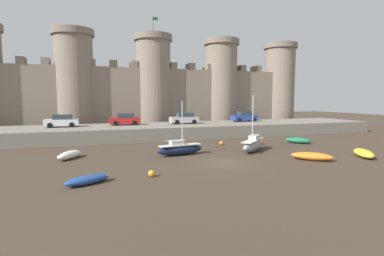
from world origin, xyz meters
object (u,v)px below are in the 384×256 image
rowboat_foreground_left (88,179)px  rowboat_foreground_right (364,153)px  rowboat_midflat_right (312,156)px  mooring_buoy_mid_mud (152,173)px  sailboat_foreground_centre (253,145)px  mooring_buoy_off_centre (221,143)px  rowboat_near_channel_left (70,155)px  car_quay_centre_west (244,117)px  rowboat_midflat_left (298,140)px  mooring_buoy_near_shore (261,142)px  car_quay_west (125,119)px  sailboat_near_channel_right (180,149)px  car_quay_centre_east (184,118)px  car_quay_east (62,121)px

rowboat_foreground_left → rowboat_foreground_right: bearing=2.7°
rowboat_midflat_right → mooring_buoy_mid_mud: rowboat_midflat_right is taller
rowboat_midflat_right → mooring_buoy_mid_mud: 14.31m
sailboat_foreground_centre → mooring_buoy_off_centre: (-1.52, 4.42, -0.42)m
rowboat_near_channel_left → car_quay_centre_west: (25.27, 14.28, 2.10)m
rowboat_midflat_left → mooring_buoy_near_shore: bearing=169.5°
rowboat_near_channel_left → sailboat_foreground_centre: sailboat_foreground_centre is taller
rowboat_midflat_right → car_quay_west: car_quay_west is taller
sailboat_foreground_centre → sailboat_near_channel_right: size_ratio=1.11×
rowboat_near_channel_left → car_quay_west: size_ratio=0.79×
rowboat_foreground_left → rowboat_foreground_right: (23.91, 1.14, 0.06)m
mooring_buoy_mid_mud → sailboat_foreground_centre: bearing=29.5°
sailboat_foreground_centre → car_quay_centre_west: sailboat_foreground_centre is taller
car_quay_west → car_quay_centre_east: bearing=-4.6°
mooring_buoy_off_centre → rowboat_foreground_right: bearing=-47.6°
sailboat_near_channel_right → rowboat_midflat_right: bearing=-30.1°
rowboat_near_channel_left → rowboat_foreground_left: (1.58, -8.93, -0.06)m
rowboat_foreground_left → rowboat_midflat_left: 25.64m
rowboat_near_channel_left → rowboat_foreground_right: bearing=-17.0°
rowboat_midflat_right → car_quay_west: size_ratio=0.83×
sailboat_foreground_centre → mooring_buoy_off_centre: size_ratio=11.21×
rowboat_midflat_left → mooring_buoy_off_centre: size_ratio=5.87×
car_quay_centre_east → mooring_buoy_mid_mud: bearing=-112.8°
sailboat_near_channel_right → mooring_buoy_near_shore: bearing=17.1°
rowboat_midflat_right → mooring_buoy_near_shore: 9.32m
car_quay_west → car_quay_centre_west: 18.89m
sailboat_near_channel_right → car_quay_centre_west: (15.49, 15.83, 1.86)m
mooring_buoy_mid_mud → rowboat_near_channel_left: bearing=124.1°
sailboat_foreground_centre → rowboat_midflat_right: (2.50, -5.68, -0.31)m
rowboat_near_channel_left → sailboat_near_channel_right: sailboat_near_channel_right is taller
rowboat_foreground_right → mooring_buoy_mid_mud: size_ratio=8.39×
rowboat_midflat_right → sailboat_foreground_centre: bearing=113.8°
car_quay_east → rowboat_midflat_right: bearing=-43.9°
rowboat_midflat_left → car_quay_west: car_quay_west is taller
rowboat_foreground_left → car_quay_west: car_quay_west is taller
rowboat_near_channel_left → rowboat_foreground_left: bearing=-79.9°
mooring_buoy_off_centre → car_quay_west: car_quay_west is taller
sailboat_near_channel_right → mooring_buoy_off_centre: size_ratio=10.12×
rowboat_foreground_right → car_quay_west: car_quay_west is taller
rowboat_midflat_right → rowboat_midflat_left: 9.94m
mooring_buoy_near_shore → mooring_buoy_off_centre: mooring_buoy_off_centre is taller
mooring_buoy_near_shore → car_quay_centre_west: (4.55, 12.45, 2.22)m
rowboat_midflat_right → mooring_buoy_off_centre: 10.87m
sailboat_near_channel_right → car_quay_centre_west: size_ratio=1.24×
rowboat_near_channel_left → rowboat_foreground_left: 9.07m
rowboat_near_channel_left → car_quay_centre_east: bearing=41.6°
mooring_buoy_mid_mud → car_quay_east: (-7.34, 21.76, 2.23)m
sailboat_near_channel_right → rowboat_midflat_left: size_ratio=1.73×
sailboat_foreground_centre → rowboat_foreground_right: 10.01m
sailboat_near_channel_right → car_quay_centre_west: sailboat_near_channel_right is taller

